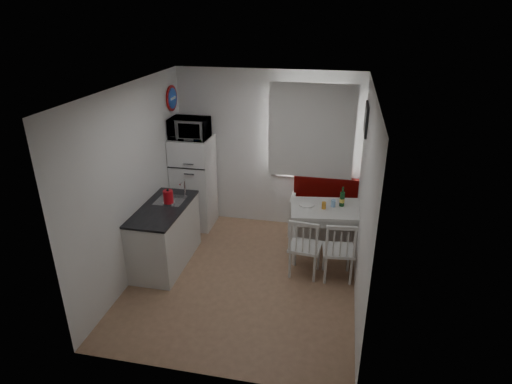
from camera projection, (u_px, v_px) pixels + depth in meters
The scene contains 22 objects.
floor at pixel (244, 277), 5.95m from camera, with size 3.00×3.50×0.02m, color #906A4C.
ceiling at pixel (242, 89), 4.91m from camera, with size 3.00×3.50×0.02m, color white.
wall_back at pixel (268, 150), 7.00m from camera, with size 3.00×0.02×2.60m, color white.
wall_front at pixel (199, 268), 3.86m from camera, with size 3.00×0.02×2.60m, color white.
wall_left at pixel (134, 183), 5.71m from camera, with size 0.02×3.50×2.60m, color white.
wall_right at pixel (364, 202), 5.16m from camera, with size 0.02×3.50×2.60m, color white.
window at pixel (311, 134), 6.72m from camera, with size 1.22×0.06×1.47m, color silver.
curtain at pixel (311, 132), 6.63m from camera, with size 1.35×0.02×1.50m, color white.
kitchen_counter at pixel (165, 235), 6.13m from camera, with size 0.62×1.32×1.16m.
wall_sign at pixel (172, 98), 6.67m from camera, with size 0.40×0.40×0.03m, color #1B48A6.
picture_frame at pixel (366, 119), 5.85m from camera, with size 0.04×0.52×0.42m, color black.
bench at pixel (330, 217), 6.98m from camera, with size 1.30×0.50×0.93m.
dining_table at pixel (327, 213), 6.24m from camera, with size 1.14×0.87×0.79m.
chair_left at pixel (305, 242), 5.75m from camera, with size 0.46×0.44×0.48m.
chair_right at pixel (339, 246), 5.66m from camera, with size 0.46×0.44×0.48m.
fridge at pixel (194, 182), 7.12m from camera, with size 0.62×0.62×1.55m, color white.
microwave at pixel (189, 128), 6.70m from camera, with size 0.60×0.40×0.33m, color white.
kettle at pixel (168, 197), 6.00m from camera, with size 0.17×0.17×0.22m, color red.
wine_bottle at pixel (342, 197), 6.19m from camera, with size 0.08×0.08×0.30m, color #133C1A, non-canonical shape.
drinking_glass_orange at pixel (324, 205), 6.14m from camera, with size 0.06×0.06×0.10m, color orange.
drinking_glass_blue at pixel (333, 203), 6.21m from camera, with size 0.06×0.06×0.11m, color #88B6E8.
plate at pixel (307, 205), 6.27m from camera, with size 0.22×0.22×0.02m, color white.
Camera 1 is at (1.16, -4.84, 3.48)m, focal length 30.00 mm.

